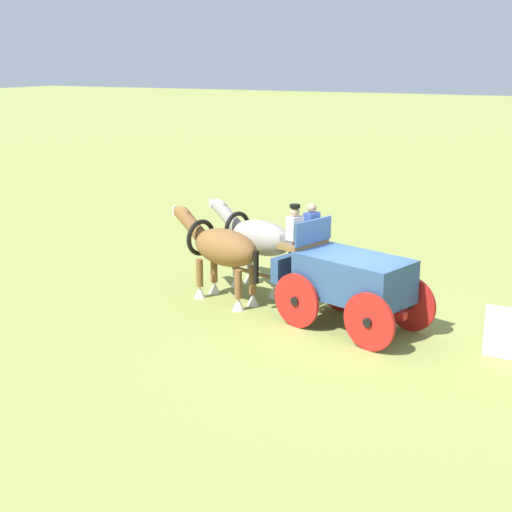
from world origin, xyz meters
name	(u,v)px	position (x,y,z in m)	size (l,w,h in m)	color
ground_plane	(352,328)	(0.00, 0.00, 0.00)	(220.00, 220.00, 0.00)	olive
show_wagon	(347,277)	(0.17, -0.05, 1.18)	(5.50, 2.52, 2.71)	#2D4C7A
draft_horse_near	(221,249)	(3.63, -0.38, 1.35)	(2.97, 1.44, 2.22)	brown
draft_horse_off	(257,239)	(3.26, -1.63, 1.36)	(2.95, 1.42, 2.23)	#9E998E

